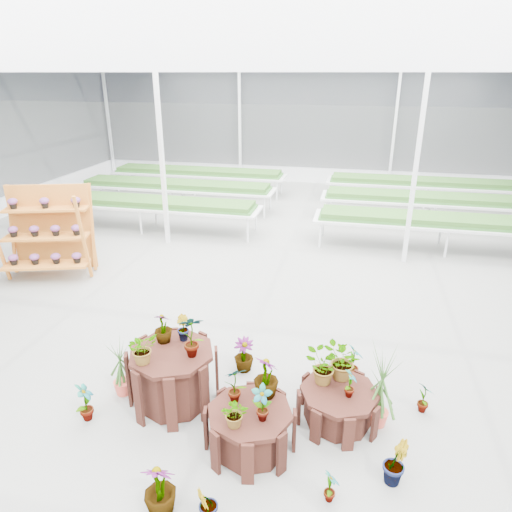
% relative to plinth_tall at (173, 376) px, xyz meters
% --- Properties ---
extents(ground_plane, '(24.00, 24.00, 0.00)m').
position_rel_plinth_tall_xyz_m(ground_plane, '(0.46, 1.86, -0.40)').
color(ground_plane, gray).
rests_on(ground_plane, ground).
extents(greenhouse_shell, '(18.00, 24.00, 4.50)m').
position_rel_plinth_tall_xyz_m(greenhouse_shell, '(0.46, 1.86, 1.85)').
color(greenhouse_shell, white).
rests_on(greenhouse_shell, ground).
extents(steel_frame, '(18.00, 24.00, 4.50)m').
position_rel_plinth_tall_xyz_m(steel_frame, '(0.46, 1.86, 1.85)').
color(steel_frame, silver).
rests_on(steel_frame, ground).
extents(nursery_benches, '(16.00, 7.00, 0.84)m').
position_rel_plinth_tall_xyz_m(nursery_benches, '(0.46, 9.06, 0.02)').
color(nursery_benches, silver).
rests_on(nursery_benches, ground).
extents(plinth_tall, '(1.49, 1.49, 0.80)m').
position_rel_plinth_tall_xyz_m(plinth_tall, '(0.00, 0.00, 0.00)').
color(plinth_tall, '#361710').
rests_on(plinth_tall, ground).
extents(plinth_mid, '(1.22, 1.22, 0.55)m').
position_rel_plinth_tall_xyz_m(plinth_mid, '(1.20, -0.60, -0.12)').
color(plinth_mid, '#361710').
rests_on(plinth_mid, ground).
extents(plinth_low, '(1.28, 1.28, 0.46)m').
position_rel_plinth_tall_xyz_m(plinth_low, '(2.20, 0.10, -0.17)').
color(plinth_low, '#361710').
rests_on(plinth_low, ground).
extents(shelf_rack, '(2.05, 1.48, 1.96)m').
position_rel_plinth_tall_xyz_m(shelf_rack, '(-4.22, 3.35, 0.58)').
color(shelf_rack, '#B36621').
rests_on(shelf_rack, ground).
extents(nursery_plants, '(4.55, 3.03, 1.41)m').
position_rel_plinth_tall_xyz_m(nursery_plants, '(0.94, -0.01, 0.14)').
color(nursery_plants, '#2E561F').
rests_on(nursery_plants, ground).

